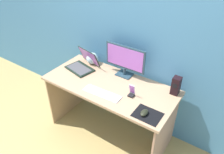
{
  "coord_description": "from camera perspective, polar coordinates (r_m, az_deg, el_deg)",
  "views": [
    {
      "loc": [
        1.1,
        -1.58,
        2.12
      ],
      "look_at": [
        0.04,
        -0.02,
        0.85
      ],
      "focal_mm": 35.14,
      "sensor_mm": 36.0,
      "label": 1
    }
  ],
  "objects": [
    {
      "name": "fishbowl",
      "position": [
        2.72,
        -5.18,
        4.85
      ],
      "size": [
        0.15,
        0.15,
        0.15
      ],
      "primitive_type": "sphere",
      "color": "silver",
      "rests_on": "desk"
    },
    {
      "name": "phone_in_dock",
      "position": [
        2.19,
        5.14,
        -3.9
      ],
      "size": [
        0.06,
        0.06,
        0.14
      ],
      "color": "black",
      "rests_on": "desk"
    },
    {
      "name": "wall_back",
      "position": [
        2.41,
        4.62,
        12.77
      ],
      "size": [
        6.0,
        0.04,
        2.5
      ],
      "primitive_type": "cube",
      "color": "teal",
      "rests_on": "ground_plane"
    },
    {
      "name": "mouse",
      "position": [
        2.01,
        8.4,
        -9.18
      ],
      "size": [
        0.06,
        0.1,
        0.04
      ],
      "primitive_type": "ellipsoid",
      "rotation": [
        0.0,
        0.0,
        0.02
      ],
      "color": "black",
      "rests_on": "mousepad"
    },
    {
      "name": "monitor",
      "position": [
        2.42,
        3.39,
        4.53
      ],
      "size": [
        0.48,
        0.14,
        0.36
      ],
      "color": "#273F4D",
      "rests_on": "desk"
    },
    {
      "name": "desk",
      "position": [
        2.46,
        -0.6,
        -4.65
      ],
      "size": [
        1.45,
        0.66,
        0.73
      ],
      "color": "tan",
      "rests_on": "ground_plane"
    },
    {
      "name": "ground_plane",
      "position": [
        2.86,
        -0.53,
        -13.79
      ],
      "size": [
        8.0,
        8.0,
        0.0
      ],
      "primitive_type": "plane",
      "color": "tan"
    },
    {
      "name": "speaker_right",
      "position": [
        2.27,
        16.3,
        -2.18
      ],
      "size": [
        0.08,
        0.09,
        0.19
      ],
      "color": "black",
      "rests_on": "desk"
    },
    {
      "name": "mousepad",
      "position": [
        2.03,
        9.21,
        -9.65
      ],
      "size": [
        0.25,
        0.2,
        0.0
      ],
      "primitive_type": "cube",
      "color": "black",
      "rests_on": "desk"
    },
    {
      "name": "laptop",
      "position": [
        2.65,
        -7.6,
        3.21
      ],
      "size": [
        0.38,
        0.36,
        0.22
      ],
      "color": "black",
      "rests_on": "desk"
    },
    {
      "name": "keyboard_external",
      "position": [
        2.23,
        -2.64,
        -4.27
      ],
      "size": [
        0.42,
        0.13,
        0.01
      ],
      "primitive_type": "cube",
      "rotation": [
        0.0,
        0.0,
        0.04
      ],
      "color": "white",
      "rests_on": "desk"
    }
  ]
}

